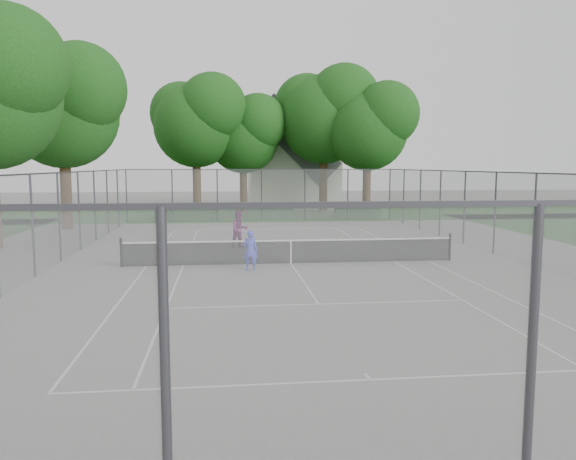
{
  "coord_description": "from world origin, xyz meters",
  "views": [
    {
      "loc": [
        -2.53,
        -21.26,
        3.81
      ],
      "look_at": [
        0.0,
        1.0,
        1.2
      ],
      "focal_mm": 35.0,
      "sensor_mm": 36.0,
      "label": 1
    }
  ],
  "objects": [
    {
      "name": "ground",
      "position": [
        0.0,
        0.0,
        0.0
      ],
      "size": [
        120.0,
        120.0,
        0.0
      ],
      "primitive_type": "plane",
      "color": "slate",
      "rests_on": "ground"
    },
    {
      "name": "grass_far",
      "position": [
        0.0,
        26.0,
        0.0
      ],
      "size": [
        60.0,
        20.0,
        0.0
      ],
      "primitive_type": "cube",
      "color": "#184513",
      "rests_on": "ground"
    },
    {
      "name": "court_markings",
      "position": [
        0.0,
        0.0,
        0.01
      ],
      "size": [
        11.03,
        23.83,
        0.01
      ],
      "color": "silver",
      "rests_on": "ground"
    },
    {
      "name": "tennis_net",
      "position": [
        0.0,
        0.0,
        0.51
      ],
      "size": [
        12.87,
        0.1,
        1.1
      ],
      "color": "black",
      "rests_on": "ground"
    },
    {
      "name": "perimeter_fence",
      "position": [
        0.0,
        0.0,
        1.81
      ],
      "size": [
        18.08,
        34.08,
        3.52
      ],
      "color": "#38383D",
      "rests_on": "ground"
    },
    {
      "name": "tree_far_left",
      "position": [
        -4.55,
        22.97,
        7.37
      ],
      "size": [
        7.46,
        6.81,
        10.72
      ],
      "color": "#3C2615",
      "rests_on": "ground"
    },
    {
      "name": "tree_far_midleft",
      "position": [
        -0.9,
        23.83,
        6.42
      ],
      "size": [
        6.5,
        5.94,
        9.34
      ],
      "color": "#3C2615",
      "rests_on": "ground"
    },
    {
      "name": "tree_far_midright",
      "position": [
        5.48,
        23.16,
        7.97
      ],
      "size": [
        8.07,
        7.37,
        11.6
      ],
      "color": "#3C2615",
      "rests_on": "ground"
    },
    {
      "name": "tree_far_right",
      "position": [
        8.41,
        20.76,
        6.87
      ],
      "size": [
        6.96,
        6.36,
        10.01
      ],
      "color": "#3C2615",
      "rests_on": "ground"
    },
    {
      "name": "tree_side_back",
      "position": [
        -11.77,
        13.28,
        7.38
      ],
      "size": [
        7.47,
        6.82,
        10.74
      ],
      "color": "#3C2615",
      "rests_on": "ground"
    },
    {
      "name": "hedge_left",
      "position": [
        -4.93,
        17.88,
        0.48
      ],
      "size": [
        3.81,
        1.14,
        0.95
      ],
      "primitive_type": "cube",
      "color": "#164617",
      "rests_on": "ground"
    },
    {
      "name": "hedge_mid",
      "position": [
        0.77,
        18.74,
        0.5
      ],
      "size": [
        3.17,
        0.91,
        1.0
      ],
      "primitive_type": "cube",
      "color": "#164617",
      "rests_on": "ground"
    },
    {
      "name": "hedge_right",
      "position": [
        7.02,
        18.22,
        0.49
      ],
      "size": [
        3.27,
        1.2,
        0.98
      ],
      "primitive_type": "cube",
      "color": "#164617",
      "rests_on": "ground"
    },
    {
      "name": "house",
      "position": [
        3.59,
        28.8,
        3.91
      ],
      "size": [
        7.79,
        6.04,
        9.7
      ],
      "color": "silver",
      "rests_on": "ground"
    },
    {
      "name": "girl_player",
      "position": [
        -1.62,
        -1.2,
        0.73
      ],
      "size": [
        0.56,
        0.39,
        1.47
      ],
      "primitive_type": "imported",
      "rotation": [
        0.0,
        0.0,
        3.06
      ],
      "color": "blue",
      "rests_on": "ground"
    },
    {
      "name": "woman_player",
      "position": [
        -1.86,
        4.41,
        0.86
      ],
      "size": [
        1.0,
        0.89,
        1.71
      ],
      "primitive_type": "imported",
      "rotation": [
        0.0,
        0.0,
        0.35
      ],
      "color": "#6E245B",
      "rests_on": "ground"
    }
  ]
}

